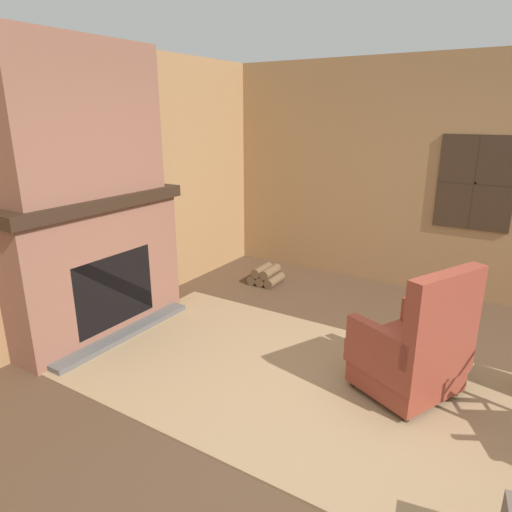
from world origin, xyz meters
name	(u,v)px	position (x,y,z in m)	size (l,w,h in m)	color
ground_plane	(356,419)	(0.00, 0.00, 0.00)	(14.00, 14.00, 0.00)	#4C3523
wood_panel_wall_left	(75,193)	(-2.83, 0.00, 1.35)	(0.06, 6.19, 2.70)	#9E7247
wood_panel_wall_back	(454,180)	(0.01, 2.83, 1.35)	(6.19, 0.09, 2.70)	#9E7247
fireplace_hearth	(100,267)	(-2.59, 0.00, 0.67)	(0.61, 1.84, 1.35)	brown
chimney_breast	(83,120)	(-2.60, 0.00, 2.01)	(0.35, 1.53, 1.33)	brown
area_rug	(316,387)	(-0.40, 0.20, 0.01)	(4.18, 2.09, 0.01)	#997A56
armchair	(414,351)	(0.24, 0.49, 0.37)	(0.87, 0.91, 1.06)	brown
firewood_stack	(266,276)	(-1.92, 1.97, 0.10)	(0.37, 0.37, 0.22)	brown
oil_lamp_vase	(13,196)	(-2.64, -0.70, 1.45)	(0.09, 0.09, 0.29)	#99B29E
storage_case	(132,180)	(-2.64, 0.54, 1.42)	(0.15, 0.24, 0.15)	brown
decorative_plate_on_mantel	(92,182)	(-2.66, 0.07, 1.46)	(0.06, 0.24, 0.24)	red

